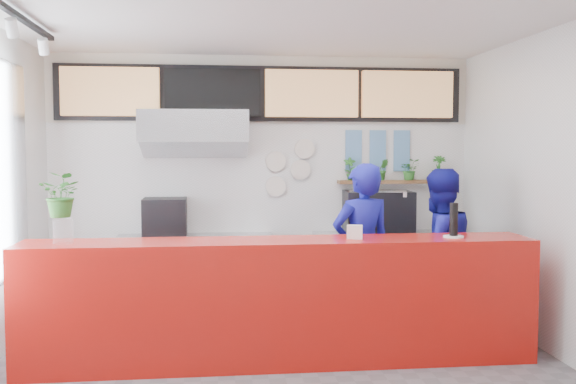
% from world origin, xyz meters
% --- Properties ---
extents(floor, '(5.00, 5.00, 0.00)m').
position_xyz_m(floor, '(0.00, 0.00, 0.00)').
color(floor, slate).
rests_on(floor, ground).
extents(ceiling, '(5.00, 5.00, 0.00)m').
position_xyz_m(ceiling, '(0.00, 0.00, 3.00)').
color(ceiling, silver).
extents(wall_back, '(5.00, 0.00, 5.00)m').
position_xyz_m(wall_back, '(0.00, 2.50, 1.50)').
color(wall_back, white).
rests_on(wall_back, ground).
extents(wall_right, '(0.00, 5.00, 5.00)m').
position_xyz_m(wall_right, '(2.50, 0.00, 1.50)').
color(wall_right, white).
rests_on(wall_right, ground).
extents(service_counter, '(4.50, 0.60, 1.10)m').
position_xyz_m(service_counter, '(0.00, 0.40, 0.55)').
color(service_counter, red).
rests_on(service_counter, ground).
extents(cream_band, '(5.00, 0.02, 0.80)m').
position_xyz_m(cream_band, '(0.00, 2.49, 2.60)').
color(cream_band, beige).
rests_on(cream_band, wall_back).
extents(prep_bench, '(1.80, 0.60, 0.90)m').
position_xyz_m(prep_bench, '(-0.80, 2.20, 0.45)').
color(prep_bench, '#B2B5BA').
rests_on(prep_bench, ground).
extents(panini_oven, '(0.50, 0.50, 0.44)m').
position_xyz_m(panini_oven, '(-1.14, 2.20, 1.12)').
color(panini_oven, black).
rests_on(panini_oven, prep_bench).
extents(extraction_hood, '(1.20, 0.70, 0.35)m').
position_xyz_m(extraction_hood, '(-0.80, 2.15, 2.15)').
color(extraction_hood, '#B2B5BA').
rests_on(extraction_hood, ceiling).
extents(hood_lip, '(1.20, 0.69, 0.31)m').
position_xyz_m(hood_lip, '(-0.80, 2.15, 1.95)').
color(hood_lip, '#B2B5BA').
rests_on(hood_lip, ceiling).
extents(right_bench, '(1.80, 0.60, 0.90)m').
position_xyz_m(right_bench, '(1.50, 2.20, 0.45)').
color(right_bench, '#B2B5BA').
rests_on(right_bench, ground).
extents(espresso_machine, '(0.82, 0.61, 0.50)m').
position_xyz_m(espresso_machine, '(1.34, 2.20, 1.15)').
color(espresso_machine, black).
rests_on(espresso_machine, right_bench).
extents(espresso_tray, '(0.75, 0.61, 0.06)m').
position_xyz_m(espresso_tray, '(1.34, 2.20, 1.38)').
color(espresso_tray, silver).
rests_on(espresso_tray, espresso_machine).
extents(herb_shelf, '(1.40, 0.18, 0.04)m').
position_xyz_m(herb_shelf, '(1.60, 2.40, 1.50)').
color(herb_shelf, brown).
rests_on(herb_shelf, wall_back).
extents(menu_board_far_left, '(1.10, 0.10, 0.55)m').
position_xyz_m(menu_board_far_left, '(-1.75, 2.38, 2.55)').
color(menu_board_far_left, tan).
rests_on(menu_board_far_left, wall_back).
extents(menu_board_mid_left, '(1.10, 0.10, 0.55)m').
position_xyz_m(menu_board_mid_left, '(-0.59, 2.38, 2.55)').
color(menu_board_mid_left, black).
rests_on(menu_board_mid_left, wall_back).
extents(menu_board_mid_right, '(1.10, 0.10, 0.55)m').
position_xyz_m(menu_board_mid_right, '(0.57, 2.38, 2.55)').
color(menu_board_mid_right, tan).
rests_on(menu_board_mid_right, wall_back).
extents(menu_board_far_right, '(1.10, 0.10, 0.55)m').
position_xyz_m(menu_board_far_right, '(1.73, 2.38, 2.55)').
color(menu_board_far_right, tan).
rests_on(menu_board_far_right, wall_back).
extents(soffit, '(4.80, 0.04, 0.65)m').
position_xyz_m(soffit, '(0.00, 2.46, 2.55)').
color(soffit, black).
rests_on(soffit, wall_back).
extents(track_rail, '(0.05, 2.40, 0.04)m').
position_xyz_m(track_rail, '(-2.10, 0.00, 2.94)').
color(track_rail, black).
rests_on(track_rail, ceiling).
extents(dec_plate_a, '(0.24, 0.03, 0.24)m').
position_xyz_m(dec_plate_a, '(0.15, 2.47, 1.75)').
color(dec_plate_a, silver).
rests_on(dec_plate_a, wall_back).
extents(dec_plate_b, '(0.24, 0.03, 0.24)m').
position_xyz_m(dec_plate_b, '(0.45, 2.47, 1.65)').
color(dec_plate_b, silver).
rests_on(dec_plate_b, wall_back).
extents(dec_plate_c, '(0.24, 0.03, 0.24)m').
position_xyz_m(dec_plate_c, '(0.15, 2.47, 1.45)').
color(dec_plate_c, silver).
rests_on(dec_plate_c, wall_back).
extents(dec_plate_d, '(0.24, 0.03, 0.24)m').
position_xyz_m(dec_plate_d, '(0.50, 2.47, 1.90)').
color(dec_plate_d, silver).
rests_on(dec_plate_d, wall_back).
extents(photo_frame_a, '(0.20, 0.02, 0.25)m').
position_xyz_m(photo_frame_a, '(1.10, 2.48, 2.00)').
color(photo_frame_a, '#598CBF').
rests_on(photo_frame_a, wall_back).
extents(photo_frame_b, '(0.20, 0.02, 0.25)m').
position_xyz_m(photo_frame_b, '(1.40, 2.48, 2.00)').
color(photo_frame_b, '#598CBF').
rests_on(photo_frame_b, wall_back).
extents(photo_frame_c, '(0.20, 0.02, 0.25)m').
position_xyz_m(photo_frame_c, '(1.70, 2.48, 2.00)').
color(photo_frame_c, '#598CBF').
rests_on(photo_frame_c, wall_back).
extents(photo_frame_d, '(0.20, 0.02, 0.25)m').
position_xyz_m(photo_frame_d, '(1.10, 2.48, 1.75)').
color(photo_frame_d, '#598CBF').
rests_on(photo_frame_d, wall_back).
extents(photo_frame_e, '(0.20, 0.02, 0.25)m').
position_xyz_m(photo_frame_e, '(1.40, 2.48, 1.75)').
color(photo_frame_e, '#598CBF').
rests_on(photo_frame_e, wall_back).
extents(photo_frame_f, '(0.20, 0.02, 0.25)m').
position_xyz_m(photo_frame_f, '(1.70, 2.48, 1.75)').
color(photo_frame_f, '#598CBF').
rests_on(photo_frame_f, wall_back).
extents(staff_center, '(0.73, 0.58, 1.76)m').
position_xyz_m(staff_center, '(0.88, 1.02, 0.88)').
color(staff_center, '#151795').
rests_on(staff_center, ground).
extents(staff_right, '(0.97, 0.85, 1.70)m').
position_xyz_m(staff_right, '(1.65, 1.01, 0.85)').
color(staff_right, '#151795').
rests_on(staff_right, ground).
extents(herb_a, '(0.16, 0.13, 0.28)m').
position_xyz_m(herb_a, '(1.04, 2.40, 1.66)').
color(herb_a, '#2C6C26').
rests_on(herb_a, herb_shelf).
extents(herb_b, '(0.14, 0.12, 0.26)m').
position_xyz_m(herb_b, '(1.44, 2.40, 1.65)').
color(herb_b, '#2C6C26').
rests_on(herb_b, herb_shelf).
extents(herb_c, '(0.25, 0.23, 0.26)m').
position_xyz_m(herb_c, '(1.78, 2.40, 1.65)').
color(herb_c, '#2C6C26').
rests_on(herb_c, herb_shelf).
extents(herb_d, '(0.19, 0.17, 0.30)m').
position_xyz_m(herb_d, '(2.14, 2.40, 1.67)').
color(herb_d, '#2C6C26').
rests_on(herb_d, herb_shelf).
extents(glass_vase, '(0.18, 0.18, 0.21)m').
position_xyz_m(glass_vase, '(-1.85, 0.40, 1.20)').
color(glass_vase, white).
rests_on(glass_vase, service_counter).
extents(basil_vase, '(0.41, 0.38, 0.38)m').
position_xyz_m(basil_vase, '(-1.85, 0.40, 1.51)').
color(basil_vase, '#2C6C26').
rests_on(basil_vase, glass_vase).
extents(napkin_holder, '(0.15, 0.12, 0.12)m').
position_xyz_m(napkin_holder, '(0.66, 0.39, 1.16)').
color(napkin_holder, white).
rests_on(napkin_holder, service_counter).
extents(white_plate, '(0.20, 0.20, 0.01)m').
position_xyz_m(white_plate, '(1.57, 0.38, 1.11)').
color(white_plate, white).
rests_on(white_plate, service_counter).
extents(pepper_mill, '(0.10, 0.10, 0.30)m').
position_xyz_m(pepper_mill, '(1.57, 0.38, 1.26)').
color(pepper_mill, black).
rests_on(pepper_mill, white_plate).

